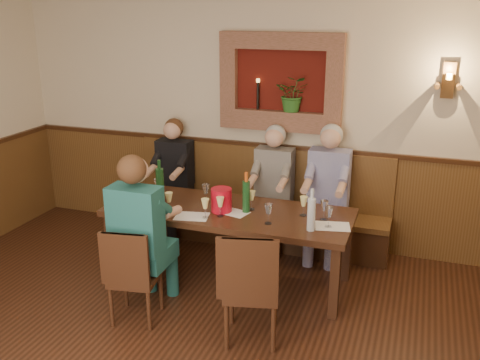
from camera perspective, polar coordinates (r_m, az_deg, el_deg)
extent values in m
cube|color=beige|center=(6.08, 2.51, 6.31)|extent=(6.00, 0.04, 2.80)
cube|color=#573618|center=(6.30, 2.35, -1.32)|extent=(6.00, 0.04, 1.10)
cube|color=#381E0F|center=(6.13, 2.42, 3.75)|extent=(6.02, 0.06, 0.05)
cube|color=#52120B|center=(5.94, 4.41, 10.38)|extent=(1.00, 0.02, 0.70)
cube|color=#915A4A|center=(5.85, 4.40, 14.60)|extent=(1.36, 0.12, 0.18)
cube|color=#915A4A|center=(5.97, 4.20, 6.15)|extent=(1.36, 0.12, 0.18)
cube|color=#915A4A|center=(6.07, -1.18, 10.61)|extent=(0.18, 0.12, 0.70)
cube|color=#915A4A|center=(5.78, 10.04, 9.94)|extent=(0.18, 0.12, 0.70)
cube|color=#915A4A|center=(5.95, 4.22, 7.18)|extent=(1.00, 0.14, 0.04)
imported|color=#296121|center=(5.88, 5.70, 9.13)|extent=(0.35, 0.30, 0.39)
cylinder|color=black|center=(5.99, 1.92, 8.94)|extent=(0.03, 0.03, 0.30)
cylinder|color=#FFBF59|center=(5.96, 1.94, 10.56)|extent=(0.04, 0.04, 0.04)
cube|color=#573618|center=(5.70, 21.33, 9.90)|extent=(0.12, 0.08, 0.35)
cylinder|color=#573618|center=(5.64, 20.27, 9.42)|extent=(0.05, 0.18, 0.05)
cylinder|color=#573618|center=(5.65, 22.31, 9.20)|extent=(0.05, 0.18, 0.05)
cylinder|color=#FFBF59|center=(5.57, 21.42, 10.24)|extent=(0.06, 0.06, 0.06)
cube|color=#321E0F|center=(5.23, -1.22, -3.48)|extent=(2.40, 0.90, 0.06)
cube|color=#321E0F|center=(5.55, -13.55, -6.92)|extent=(0.08, 0.08, 0.69)
cube|color=#321E0F|center=(4.82, 10.06, -10.75)|extent=(0.08, 0.08, 0.69)
cube|color=#321E0F|center=(6.13, -9.88, -4.21)|extent=(0.08, 0.08, 0.69)
cube|color=#321E0F|center=(5.47, 11.35, -7.13)|extent=(0.08, 0.08, 0.69)
cube|color=#381E0F|center=(6.23, 1.72, -5.00)|extent=(3.00, 0.40, 0.40)
cube|color=#573618|center=(6.14, 1.74, -3.11)|extent=(3.00, 0.45, 0.06)
cube|color=#573618|center=(6.20, 2.30, 0.60)|extent=(3.00, 0.06, 0.66)
cube|color=#321E0F|center=(4.91, -10.95, -12.35)|extent=(0.43, 0.43, 0.37)
cube|color=#321E0F|center=(4.80, -11.10, -10.19)|extent=(0.45, 0.45, 0.05)
cube|color=#321E0F|center=(4.54, -12.08, -8.37)|extent=(0.39, 0.10, 0.47)
cube|color=#321E0F|center=(4.56, 1.25, -14.24)|extent=(0.50, 0.50, 0.42)
cube|color=#321E0F|center=(4.44, 1.27, -11.69)|extent=(0.53, 0.53, 0.05)
cube|color=#321E0F|center=(4.13, 1.09, -9.62)|extent=(0.43, 0.14, 0.52)
cube|color=black|center=(6.45, -7.38, -4.07)|extent=(0.41, 0.43, 0.45)
cube|color=black|center=(6.38, -6.96, 1.88)|extent=(0.41, 0.21, 0.54)
sphere|color=#D8A384|center=(6.24, -7.25, 5.26)|extent=(0.21, 0.21, 0.21)
sphere|color=#4C2D19|center=(6.28, -7.06, 5.53)|extent=(0.22, 0.22, 0.22)
cube|color=#575150|center=(6.04, 3.14, -5.55)|extent=(0.42, 0.44, 0.45)
cube|color=#575150|center=(5.96, 3.70, 0.86)|extent=(0.42, 0.22, 0.54)
sphere|color=#D8A384|center=(5.81, 3.68, 4.53)|extent=(0.21, 0.21, 0.21)
sphere|color=#B2B2B2|center=(5.85, 3.81, 4.82)|extent=(0.23, 0.23, 0.23)
cube|color=navy|center=(5.91, 8.85, -6.30)|extent=(0.44, 0.46, 0.45)
cube|color=navy|center=(5.83, 9.49, 0.48)|extent=(0.44, 0.23, 0.57)
sphere|color=#D8A384|center=(5.67, 9.64, 4.43)|extent=(0.22, 0.22, 0.22)
sphere|color=#B2B2B2|center=(5.72, 9.74, 4.75)|extent=(0.24, 0.24, 0.24)
cube|color=#1B4E61|center=(5.08, -9.56, -10.66)|extent=(0.45, 0.47, 0.45)
cube|color=#1B4E61|center=(4.64, -11.06, -4.19)|extent=(0.45, 0.23, 0.59)
sphere|color=#D8A384|center=(4.53, -11.13, 1.06)|extent=(0.22, 0.22, 0.22)
sphere|color=#4C2D19|center=(4.48, -11.48, 1.12)|extent=(0.25, 0.25, 0.25)
cylinder|color=red|center=(5.15, -1.99, -2.15)|extent=(0.26, 0.26, 0.23)
cylinder|color=#19471E|center=(5.11, 0.66, -1.81)|extent=(0.09, 0.09, 0.31)
cylinder|color=#E25B19|center=(5.04, 0.67, 0.33)|extent=(0.04, 0.04, 0.09)
cylinder|color=#19471E|center=(5.47, -8.52, -0.49)|extent=(0.09, 0.09, 0.34)
cylinder|color=#19471E|center=(5.41, -8.63, 1.66)|extent=(0.04, 0.04, 0.09)
cylinder|color=silver|center=(4.75, 7.61, -3.68)|extent=(0.08, 0.08, 0.30)
cylinder|color=silver|center=(4.68, 7.71, -1.48)|extent=(0.03, 0.03, 0.09)
cube|color=white|center=(5.53, -11.36, -2.28)|extent=(0.32, 0.25, 0.00)
cube|color=white|center=(5.15, -0.62, -3.49)|extent=(0.30, 0.25, 0.00)
cube|color=white|center=(4.91, 9.84, -4.88)|extent=(0.35, 0.28, 0.00)
cube|color=white|center=(5.08, -5.17, -3.88)|extent=(0.35, 0.28, 0.00)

